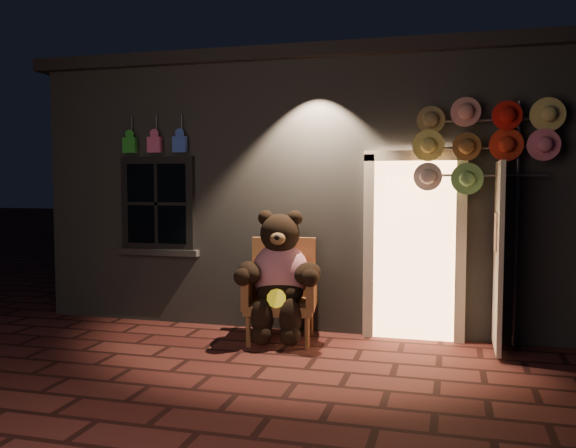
% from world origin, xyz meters
% --- Properties ---
extents(ground, '(60.00, 60.00, 0.00)m').
position_xyz_m(ground, '(0.00, 0.00, 0.00)').
color(ground, '#592722').
rests_on(ground, ground).
extents(shop_building, '(7.30, 5.95, 3.51)m').
position_xyz_m(shop_building, '(0.00, 3.99, 1.74)').
color(shop_building, slate).
rests_on(shop_building, ground).
extents(wicker_armchair, '(0.90, 0.84, 1.17)m').
position_xyz_m(wicker_armchair, '(-0.13, 1.06, 0.58)').
color(wicker_armchair, olive).
rests_on(wicker_armchair, ground).
extents(teddy_bear, '(1.05, 0.88, 1.46)m').
position_xyz_m(teddy_bear, '(-0.12, 0.91, 0.77)').
color(teddy_bear, '#CD1542').
rests_on(teddy_bear, ground).
extents(hat_rack, '(1.54, 0.22, 2.73)m').
position_xyz_m(hat_rack, '(2.04, 1.28, 2.24)').
color(hat_rack, '#59595E').
rests_on(hat_rack, ground).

